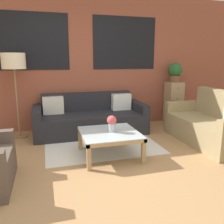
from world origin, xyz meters
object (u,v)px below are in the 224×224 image
object	(u,v)px
flower_vase	(112,122)
potted_plant	(175,72)
drawer_cabinet	(173,103)
settee_vintage	(210,126)
couch_dark	(90,119)
coffee_table	(109,136)
floor_lamp	(14,64)

from	to	relation	value
flower_vase	potted_plant	bearing A→B (deg)	38.27
drawer_cabinet	flower_vase	xyz separation A→B (m)	(-1.93, -1.52, 0.06)
settee_vintage	flower_vase	bearing A→B (deg)	-176.61
couch_dark	coffee_table	world-z (taller)	couch_dark
potted_plant	flower_vase	bearing A→B (deg)	-141.73
coffee_table	settee_vintage	bearing A→B (deg)	3.29
couch_dark	settee_vintage	world-z (taller)	settee_vintage
settee_vintage	flower_vase	size ratio (longest dim) A/B	6.57
floor_lamp	flower_vase	bearing A→B (deg)	-43.39
couch_dark	floor_lamp	distance (m)	1.75
couch_dark	potted_plant	distance (m)	2.22
coffee_table	floor_lamp	world-z (taller)	floor_lamp
settee_vintage	potted_plant	xyz separation A→B (m)	(0.08, 1.41, 0.88)
coffee_table	floor_lamp	xyz separation A→B (m)	(-1.41, 1.36, 1.04)
coffee_table	potted_plant	size ratio (longest dim) A/B	1.99
couch_dark	settee_vintage	xyz separation A→B (m)	(1.94, -1.18, 0.03)
settee_vintage	couch_dark	bearing A→B (deg)	148.72
couch_dark	potted_plant	size ratio (longest dim) A/B	5.09
couch_dark	drawer_cabinet	distance (m)	2.04
flower_vase	floor_lamp	bearing A→B (deg)	136.61
settee_vintage	potted_plant	distance (m)	1.66
coffee_table	flower_vase	world-z (taller)	flower_vase
floor_lamp	potted_plant	distance (m)	3.38
potted_plant	settee_vintage	bearing A→B (deg)	-93.22
potted_plant	flower_vase	xyz separation A→B (m)	(-1.93, -1.52, -0.65)
coffee_table	floor_lamp	distance (m)	2.22
couch_dark	floor_lamp	world-z (taller)	floor_lamp
coffee_table	flower_vase	distance (m)	0.21
settee_vintage	drawer_cabinet	xyz separation A→B (m)	(0.08, 1.41, 0.17)
floor_lamp	drawer_cabinet	size ratio (longest dim) A/B	1.65
settee_vintage	floor_lamp	world-z (taller)	floor_lamp
settee_vintage	floor_lamp	size ratio (longest dim) A/B	1.05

